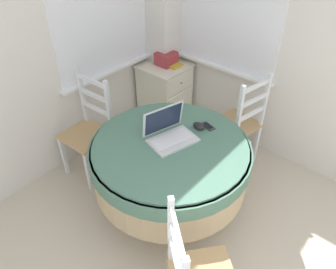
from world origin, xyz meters
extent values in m
cube|color=white|center=(1.52, 2.81, 0.77)|extent=(1.18, 0.07, 0.02)
cube|color=white|center=(2.32, 2.02, 0.77)|extent=(0.07, 1.18, 0.02)
cube|color=silver|center=(2.21, 2.71, 1.27)|extent=(0.28, 0.28, 2.55)
cylinder|color=#4C3D2D|center=(1.05, 1.63, 0.01)|extent=(0.36, 0.36, 0.03)
cylinder|color=#4C3D2D|center=(1.05, 1.63, 0.38)|extent=(0.11, 0.11, 0.69)
cylinder|color=tan|center=(1.05, 1.63, 0.54)|extent=(1.20, 1.20, 0.36)
cylinder|color=#4C7560|center=(1.05, 1.63, 0.66)|extent=(1.22, 1.22, 0.11)
cylinder|color=#4C7560|center=(1.05, 1.63, 0.73)|extent=(1.17, 1.17, 0.02)
cube|color=silver|center=(1.09, 1.63, 0.75)|extent=(0.40, 0.31, 0.02)
cube|color=silver|center=(1.09, 1.65, 0.76)|extent=(0.33, 0.21, 0.00)
cube|color=silver|center=(1.12, 1.76, 0.87)|extent=(0.35, 0.13, 0.23)
cube|color=#192338|center=(1.12, 1.76, 0.87)|extent=(0.31, 0.11, 0.20)
ellipsoid|color=black|center=(1.35, 1.58, 0.77)|extent=(0.07, 0.10, 0.05)
cube|color=#2D2D33|center=(1.41, 1.55, 0.74)|extent=(0.09, 0.13, 0.01)
cube|color=black|center=(1.41, 1.55, 0.75)|extent=(0.07, 0.10, 0.00)
cube|color=tan|center=(0.92, 2.53, 0.44)|extent=(0.40, 0.42, 0.02)
cube|color=silver|center=(0.75, 2.70, 0.22)|extent=(0.04, 0.04, 0.43)
cube|color=silver|center=(0.77, 2.35, 0.22)|extent=(0.04, 0.04, 0.43)
cube|color=silver|center=(1.08, 2.71, 0.22)|extent=(0.04, 0.04, 0.43)
cube|color=silver|center=(1.09, 2.36, 0.22)|extent=(0.04, 0.04, 0.43)
cube|color=silver|center=(1.08, 2.71, 0.72)|extent=(0.03, 0.03, 0.54)
cube|color=silver|center=(1.09, 2.36, 0.72)|extent=(0.03, 0.03, 0.54)
cube|color=silver|center=(1.09, 2.54, 0.93)|extent=(0.04, 0.35, 0.04)
cube|color=silver|center=(1.09, 2.54, 0.79)|extent=(0.04, 0.35, 0.04)
cube|color=silver|center=(1.09, 2.54, 0.65)|extent=(0.04, 0.35, 0.04)
cube|color=tan|center=(1.96, 1.59, 0.44)|extent=(0.46, 0.45, 0.02)
cube|color=silver|center=(2.16, 1.72, 0.22)|extent=(0.04, 0.04, 0.43)
cube|color=silver|center=(1.82, 1.78, 0.22)|extent=(0.04, 0.04, 0.43)
cube|color=silver|center=(2.10, 1.40, 0.22)|extent=(0.04, 0.04, 0.43)
cube|color=silver|center=(1.76, 1.46, 0.22)|extent=(0.04, 0.04, 0.43)
cube|color=silver|center=(2.10, 1.40, 0.72)|extent=(0.04, 0.04, 0.54)
cube|color=silver|center=(1.76, 1.46, 0.72)|extent=(0.04, 0.04, 0.54)
cube|color=silver|center=(1.93, 1.43, 0.93)|extent=(0.35, 0.09, 0.04)
cube|color=silver|center=(1.93, 1.43, 0.79)|extent=(0.35, 0.09, 0.04)
cube|color=silver|center=(1.93, 1.43, 0.65)|extent=(0.35, 0.09, 0.04)
cube|color=silver|center=(0.74, 0.93, 0.22)|extent=(0.05, 0.05, 0.43)
cube|color=silver|center=(0.48, 1.14, 0.72)|extent=(0.05, 0.05, 0.54)
cube|color=silver|center=(0.37, 1.01, 0.93)|extent=(0.24, 0.28, 0.04)
cube|color=silver|center=(0.37, 1.01, 0.79)|extent=(0.24, 0.28, 0.04)
cube|color=silver|center=(0.37, 1.01, 0.65)|extent=(0.24, 0.28, 0.04)
cube|color=silver|center=(2.08, 2.58, 0.34)|extent=(0.47, 0.45, 0.69)
cube|color=silver|center=(2.08, 2.58, 0.70)|extent=(0.49, 0.48, 0.02)
cube|color=white|center=(2.08, 2.35, 0.57)|extent=(0.41, 0.01, 0.20)
sphere|color=olive|center=(2.08, 2.34, 0.57)|extent=(0.02, 0.02, 0.02)
cube|color=white|center=(2.08, 2.35, 0.34)|extent=(0.41, 0.01, 0.20)
sphere|color=olive|center=(2.08, 2.34, 0.34)|extent=(0.02, 0.02, 0.02)
cube|color=white|center=(2.08, 2.35, 0.11)|extent=(0.41, 0.01, 0.20)
sphere|color=olive|center=(2.08, 2.34, 0.11)|extent=(0.02, 0.02, 0.02)
cube|color=#9E3338|center=(2.11, 2.58, 0.77)|extent=(0.20, 0.19, 0.13)
cube|color=gold|center=(2.13, 2.54, 0.72)|extent=(0.16, 0.25, 0.02)
camera|label=1|loc=(-0.39, 0.42, 2.27)|focal=35.00mm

